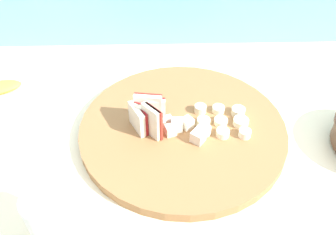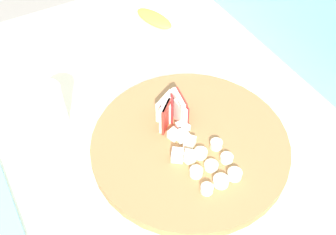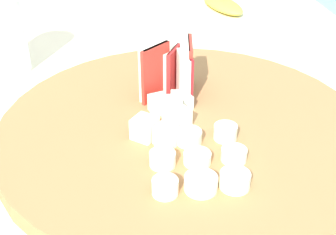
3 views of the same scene
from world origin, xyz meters
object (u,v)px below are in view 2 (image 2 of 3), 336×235
object	(u,v)px
banana_slice_rows	(212,166)
small_jar	(49,107)
banana_peel	(154,18)
cutting_board	(190,144)
apple_dice_pile	(182,142)
apple_wedge_fan	(172,110)

from	to	relation	value
banana_slice_rows	small_jar	xyz separation A→B (m)	(-0.27, -0.21, 0.02)
banana_peel	banana_slice_rows	bearing A→B (deg)	-15.79
cutting_board	apple_dice_pile	distance (m)	0.03
banana_peel	cutting_board	bearing A→B (deg)	-18.58
apple_dice_pile	small_jar	size ratio (longest dim) A/B	0.96
apple_wedge_fan	banana_slice_rows	distance (m)	0.14
cutting_board	banana_peel	size ratio (longest dim) A/B	3.23
banana_slice_rows	apple_wedge_fan	bearing A→B (deg)	-178.45
apple_wedge_fan	banana_slice_rows	size ratio (longest dim) A/B	0.70
apple_dice_pile	banana_slice_rows	world-z (taller)	apple_dice_pile
banana_slice_rows	banana_peel	bearing A→B (deg)	164.21
banana_slice_rows	small_jar	world-z (taller)	small_jar
small_jar	apple_wedge_fan	bearing A→B (deg)	58.98
apple_wedge_fan	small_jar	bearing A→B (deg)	-121.02
apple_wedge_fan	small_jar	xyz separation A→B (m)	(-0.13, -0.21, 0.00)
cutting_board	small_jar	xyz separation A→B (m)	(-0.19, -0.21, 0.04)
apple_wedge_fan	banana_peel	bearing A→B (deg)	157.67
cutting_board	apple_dice_pile	bearing A→B (deg)	-86.01
apple_dice_pile	apple_wedge_fan	bearing A→B (deg)	167.00
cutting_board	apple_wedge_fan	size ratio (longest dim) A/B	5.65
cutting_board	apple_wedge_fan	world-z (taller)	apple_wedge_fan
apple_wedge_fan	apple_dice_pile	xyz separation A→B (m)	(0.07, -0.02, -0.02)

